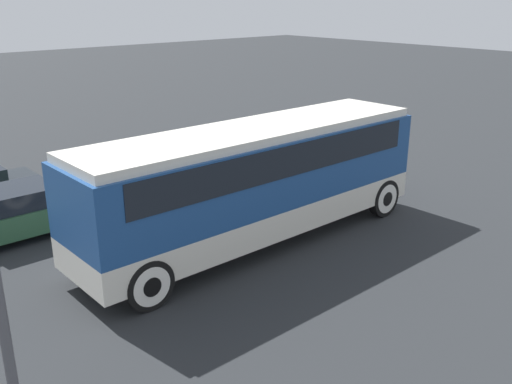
# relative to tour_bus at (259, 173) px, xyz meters

# --- Properties ---
(ground_plane) EXTENTS (120.00, 120.00, 0.00)m
(ground_plane) POSITION_rel_tour_bus_xyz_m (-0.10, 0.00, -1.98)
(ground_plane) COLOR #26282B
(tour_bus) EXTENTS (10.46, 2.57, 3.27)m
(tour_bus) POSITION_rel_tour_bus_xyz_m (0.00, 0.00, 0.00)
(tour_bus) COLOR silver
(tour_bus) RESTS_ON ground_plane
(parked_car_near) EXTENTS (4.25, 1.95, 1.39)m
(parked_car_near) POSITION_rel_tour_bus_xyz_m (0.76, 5.55, -1.29)
(parked_car_near) COLOR maroon
(parked_car_near) RESTS_ON ground_plane
(parked_car_far) EXTENTS (4.21, 1.87, 1.45)m
(parked_car_far) POSITION_rel_tour_bus_xyz_m (-4.82, 4.78, -1.26)
(parked_car_far) COLOR #2D5638
(parked_car_far) RESTS_ON ground_plane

